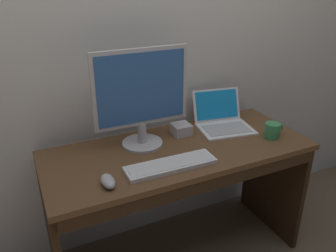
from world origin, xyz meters
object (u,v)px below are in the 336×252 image
object	(u,v)px
wired_keyboard	(171,165)
coffee_mug	(272,130)
external_drive_box	(181,129)
laptop_white	(222,119)
computer_mouse	(108,181)
external_monitor	(141,98)

from	to	relation	value
wired_keyboard	coffee_mug	size ratio (longest dim) A/B	3.73
external_drive_box	laptop_white	bearing A→B (deg)	-1.19
computer_mouse	external_monitor	bearing A→B (deg)	46.33
laptop_white	computer_mouse	distance (m)	0.86
external_monitor	coffee_mug	bearing A→B (deg)	-17.68
external_drive_box	coffee_mug	distance (m)	0.51
computer_mouse	wired_keyboard	bearing A→B (deg)	4.00
laptop_white	coffee_mug	xyz separation A→B (m)	(0.17, -0.25, -0.00)
external_monitor	external_drive_box	distance (m)	0.35
external_monitor	external_drive_box	xyz separation A→B (m)	(0.25, 0.04, -0.24)
external_drive_box	computer_mouse	bearing A→B (deg)	-148.21
laptop_white	computer_mouse	size ratio (longest dim) A/B	3.16
external_monitor	wired_keyboard	bearing A→B (deg)	-82.19
laptop_white	wired_keyboard	world-z (taller)	laptop_white
external_monitor	external_drive_box	size ratio (longest dim) A/B	5.13
external_monitor	computer_mouse	distance (m)	0.47
external_monitor	external_drive_box	world-z (taller)	external_monitor
laptop_white	coffee_mug	bearing A→B (deg)	-56.45
computer_mouse	coffee_mug	bearing A→B (deg)	4.24
external_monitor	computer_mouse	size ratio (longest dim) A/B	4.67
wired_keyboard	coffee_mug	world-z (taller)	coffee_mug
wired_keyboard	computer_mouse	bearing A→B (deg)	-176.23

